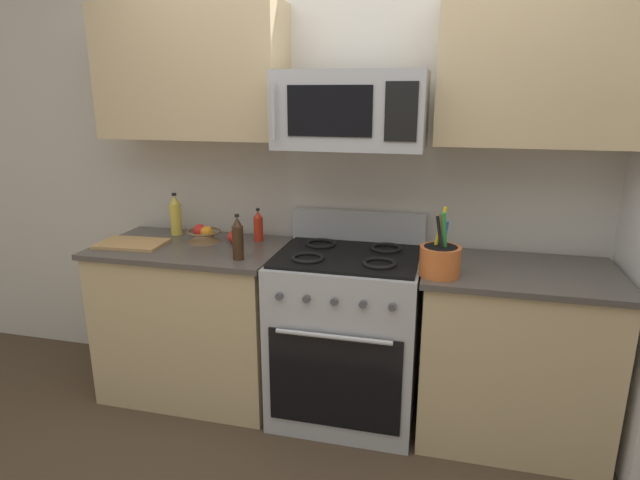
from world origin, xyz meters
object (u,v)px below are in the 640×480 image
object	(u,v)px
fruit_basket	(204,235)
apple_loose	(234,237)
bottle_hot_sauce	(258,226)
bottle_soy	(238,239)
bottle_oil	(176,216)
cutting_board	(132,243)
range_oven	(347,333)
microwave	(352,110)
utensil_crock	(440,259)

from	to	relation	value
fruit_basket	apple_loose	xyz separation A→B (m)	(0.18, 0.02, -0.01)
bottle_hot_sauce	bottle_soy	size ratio (longest dim) A/B	0.80
bottle_oil	cutting_board	bearing A→B (deg)	-116.33
range_oven	cutting_board	distance (m)	1.31
apple_loose	cutting_board	bearing A→B (deg)	-162.08
microwave	fruit_basket	distance (m)	1.12
microwave	utensil_crock	bearing A→B (deg)	-23.52
range_oven	apple_loose	size ratio (longest dim) A/B	15.12
bottle_hot_sauce	bottle_oil	xyz separation A→B (m)	(-0.53, 0.01, 0.03)
range_oven	bottle_hot_sauce	bearing A→B (deg)	161.74
bottle_hot_sauce	apple_loose	bearing A→B (deg)	-145.15
microwave	cutting_board	bearing A→B (deg)	-175.33
cutting_board	bottle_soy	size ratio (longest dim) A/B	1.55
apple_loose	bottle_hot_sauce	size ratio (longest dim) A/B	0.38
microwave	bottle_soy	distance (m)	0.86
range_oven	bottle_soy	xyz separation A→B (m)	(-0.54, -0.17, 0.55)
cutting_board	bottle_soy	distance (m)	0.71
microwave	bottle_oil	bearing A→B (deg)	171.27
utensil_crock	cutting_board	world-z (taller)	utensil_crock
range_oven	bottle_hot_sauce	size ratio (longest dim) A/B	5.71
range_oven	utensil_crock	bearing A→B (deg)	-20.60
utensil_crock	bottle_hot_sauce	distance (m)	1.10
cutting_board	fruit_basket	bearing A→B (deg)	23.65
fruit_basket	bottle_soy	bearing A→B (deg)	-38.96
microwave	utensil_crock	xyz separation A→B (m)	(0.47, -0.21, -0.67)
apple_loose	bottle_hot_sauce	world-z (taller)	bottle_hot_sauce
range_oven	utensil_crock	xyz separation A→B (m)	(0.47, -0.18, 0.52)
range_oven	bottle_soy	distance (m)	0.79
apple_loose	bottle_oil	world-z (taller)	bottle_oil
fruit_basket	cutting_board	distance (m)	0.40
apple_loose	bottle_hot_sauce	xyz separation A→B (m)	(0.12, 0.08, 0.05)
range_oven	bottle_soy	bearing A→B (deg)	-162.21
microwave	bottle_hot_sauce	distance (m)	0.89
utensil_crock	microwave	bearing A→B (deg)	156.48
cutting_board	range_oven	bearing A→B (deg)	3.38
cutting_board	bottle_soy	bearing A→B (deg)	-8.37
fruit_basket	apple_loose	world-z (taller)	fruit_basket
bottle_soy	bottle_oil	distance (m)	0.67
bottle_soy	bottle_oil	xyz separation A→B (m)	(-0.56, 0.37, 0.01)
utensil_crock	bottle_soy	size ratio (longest dim) A/B	1.35
utensil_crock	bottle_soy	xyz separation A→B (m)	(-1.01, 0.00, 0.03)
range_oven	bottle_oil	bearing A→B (deg)	169.85
apple_loose	fruit_basket	bearing A→B (deg)	-174.91
bottle_oil	microwave	bearing A→B (deg)	-8.73
fruit_basket	bottle_oil	world-z (taller)	bottle_oil
range_oven	apple_loose	distance (m)	0.84
utensil_crock	cutting_board	size ratio (longest dim) A/B	0.87
bottle_soy	fruit_basket	bearing A→B (deg)	141.04
range_oven	cutting_board	bearing A→B (deg)	-176.62
bottle_soy	bottle_oil	bearing A→B (deg)	146.31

